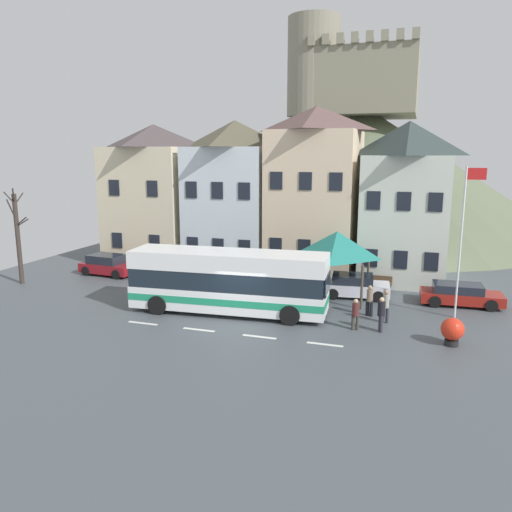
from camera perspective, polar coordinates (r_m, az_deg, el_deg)
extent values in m
cube|color=#494F55|center=(24.48, -2.22, -7.98)|extent=(40.00, 60.00, 0.06)
cube|color=silver|center=(25.42, -12.72, -7.43)|extent=(1.60, 0.20, 0.01)
cube|color=silver|center=(24.08, -6.50, -8.30)|extent=(1.60, 0.20, 0.01)
cube|color=silver|center=(23.06, 0.39, -9.14)|extent=(1.60, 0.20, 0.01)
cube|color=silver|center=(22.39, 7.83, -9.90)|extent=(1.60, 0.20, 0.01)
cube|color=beige|center=(38.89, -11.25, 5.65)|extent=(6.02, 6.22, 8.61)
pyramid|color=#483F40|center=(38.72, -11.55, 13.22)|extent=(6.02, 6.22, 1.65)
cube|color=black|center=(37.31, -15.48, 1.73)|extent=(0.80, 0.06, 1.10)
cube|color=black|center=(35.75, -11.45, 1.51)|extent=(0.80, 0.06, 1.10)
cube|color=black|center=(36.89, -15.80, 7.47)|extent=(0.80, 0.06, 1.10)
cube|color=black|center=(35.31, -11.69, 7.50)|extent=(0.80, 0.06, 1.10)
cube|color=silver|center=(36.45, -2.36, 5.47)|extent=(5.60, 6.67, 8.59)
pyramid|color=#504A39|center=(36.27, -2.43, 13.69)|extent=(5.60, 6.67, 1.84)
cube|color=black|center=(34.42, -7.21, 1.25)|extent=(0.80, 0.06, 1.10)
cube|color=black|center=(33.67, -4.33, 1.08)|extent=(0.80, 0.06, 1.10)
cube|color=black|center=(33.02, -1.33, 0.90)|extent=(0.80, 0.06, 1.10)
cube|color=black|center=(33.96, -7.37, 7.46)|extent=(0.80, 0.06, 1.10)
cube|color=black|center=(33.20, -4.43, 7.43)|extent=(0.80, 0.06, 1.10)
cube|color=black|center=(32.53, -1.36, 7.38)|extent=(0.80, 0.06, 1.10)
cube|color=beige|center=(34.50, 6.69, 5.92)|extent=(5.62, 6.06, 9.63)
pyramid|color=brown|center=(34.41, 6.92, 15.26)|extent=(5.62, 6.06, 1.59)
cube|color=black|center=(32.33, 2.25, 1.12)|extent=(0.80, 0.06, 1.10)
cube|color=black|center=(31.88, 5.49, 0.93)|extent=(0.80, 0.06, 1.10)
cube|color=black|center=(31.54, 8.81, 0.72)|extent=(0.80, 0.06, 1.10)
cube|color=black|center=(31.84, 2.31, 8.55)|extent=(0.80, 0.06, 1.10)
cube|color=black|center=(31.39, 5.63, 8.46)|extent=(0.80, 0.06, 1.10)
cube|color=black|center=(31.03, 9.04, 8.34)|extent=(0.80, 0.06, 1.10)
cube|color=silver|center=(34.35, 16.50, 4.16)|extent=(5.23, 6.93, 8.04)
pyramid|color=#2C3836|center=(34.12, 17.00, 12.67)|extent=(5.23, 6.93, 2.14)
cube|color=black|center=(31.34, 12.89, -0.21)|extent=(0.80, 0.06, 1.10)
cube|color=black|center=(31.24, 16.07, -0.41)|extent=(0.80, 0.06, 1.10)
cube|color=black|center=(31.24, 19.26, -0.61)|extent=(0.80, 0.06, 1.10)
cube|color=black|center=(30.83, 13.19, 6.16)|extent=(0.80, 0.06, 1.10)
cube|color=black|center=(30.73, 16.44, 5.98)|extent=(0.80, 0.06, 1.10)
cube|color=black|center=(30.73, 19.69, 5.77)|extent=(0.80, 0.06, 1.10)
cone|color=#5D674E|center=(55.33, 12.04, 9.54)|extent=(40.30, 40.30, 12.91)
cube|color=gray|center=(55.73, 12.43, 18.38)|extent=(10.14, 10.14, 6.30)
cylinder|color=gray|center=(54.27, 6.52, 20.47)|extent=(5.22, 5.22, 9.52)
cube|color=gray|center=(52.12, 6.36, 23.11)|extent=(0.68, 0.70, 0.96)
cube|color=gray|center=(51.86, 7.95, 23.13)|extent=(0.68, 0.70, 0.96)
cube|color=gray|center=(51.63, 9.55, 23.14)|extent=(0.68, 0.70, 0.96)
cube|color=gray|center=(51.44, 11.17, 23.13)|extent=(0.68, 0.70, 0.96)
cube|color=gray|center=(51.28, 12.80, 23.10)|extent=(0.68, 0.70, 0.96)
cube|color=gray|center=(51.16, 14.43, 23.06)|extent=(0.68, 0.70, 0.96)
cube|color=gray|center=(51.07, 16.08, 23.00)|extent=(0.68, 0.70, 0.96)
cube|color=gray|center=(51.02, 17.72, 22.92)|extent=(0.68, 0.70, 0.96)
cube|color=white|center=(26.23, -3.14, -4.70)|extent=(10.32, 3.20, 1.13)
cube|color=#1E8C60|center=(26.22, -3.14, -4.58)|extent=(10.35, 3.23, 0.36)
cube|color=#19232D|center=(25.96, -3.17, -2.49)|extent=(10.22, 3.16, 0.96)
cube|color=white|center=(25.75, -3.19, -0.49)|extent=(10.32, 3.20, 0.90)
cube|color=#19232D|center=(24.97, 8.12, -3.15)|extent=(0.21, 2.08, 0.92)
cylinder|color=black|center=(26.68, 4.77, -5.15)|extent=(1.02, 0.35, 1.00)
cylinder|color=black|center=(24.44, 3.86, -6.72)|extent=(1.02, 0.35, 1.00)
cylinder|color=black|center=(28.55, -9.09, -4.14)|extent=(1.02, 0.35, 1.00)
cylinder|color=black|center=(26.47, -11.11, -5.47)|extent=(1.02, 0.35, 1.00)
cylinder|color=#473D33|center=(30.87, 6.50, -1.54)|extent=(0.14, 0.14, 2.40)
cylinder|color=#473D33|center=(30.40, 12.60, -1.95)|extent=(0.14, 0.14, 2.40)
cylinder|color=#473D33|center=(27.73, 5.11, -3.01)|extent=(0.14, 0.14, 2.40)
cylinder|color=#473D33|center=(27.21, 11.91, -3.50)|extent=(0.14, 0.14, 2.40)
pyramid|color=#21786E|center=(28.60, 9.16, 1.31)|extent=(3.60, 3.60, 1.48)
cube|color=maroon|center=(29.73, 22.24, -4.33)|extent=(4.34, 1.96, 0.55)
cube|color=#1E232D|center=(29.58, 21.91, -3.37)|extent=(2.63, 1.66, 0.46)
cylinder|color=black|center=(30.77, 24.63, -4.27)|extent=(0.65, 0.24, 0.64)
cylinder|color=black|center=(29.21, 25.15, -5.13)|extent=(0.65, 0.24, 0.64)
cylinder|color=black|center=(30.40, 19.41, -4.05)|extent=(0.65, 0.24, 0.64)
cylinder|color=black|center=(28.82, 19.65, -4.91)|extent=(0.65, 0.24, 0.64)
cube|color=maroon|center=(35.82, -16.32, -1.27)|extent=(3.99, 2.15, 0.62)
cube|color=#1E232D|center=(35.82, -16.61, -0.31)|extent=(2.44, 1.79, 0.57)
cylinder|color=black|center=(35.74, -13.86, -1.45)|extent=(0.66, 0.26, 0.64)
cylinder|color=black|center=(34.42, -15.58, -2.03)|extent=(0.66, 0.26, 0.64)
cylinder|color=black|center=(37.30, -16.97, -1.08)|extent=(0.66, 0.26, 0.64)
cylinder|color=black|center=(36.04, -18.73, -1.62)|extent=(0.66, 0.26, 0.64)
cube|color=silver|center=(32.79, -9.42, -2.11)|extent=(4.45, 2.22, 0.63)
cube|color=#1E232D|center=(32.78, -9.76, -1.05)|extent=(2.73, 1.82, 0.56)
cylinder|color=black|center=(32.78, -6.54, -2.35)|extent=(0.66, 0.27, 0.64)
cylinder|color=black|center=(31.40, -8.11, -3.01)|extent=(0.66, 0.27, 0.64)
cylinder|color=black|center=(34.29, -10.60, -1.85)|extent=(0.66, 0.27, 0.64)
cylinder|color=black|center=(32.98, -12.26, -2.45)|extent=(0.66, 0.27, 0.64)
cube|color=silver|center=(29.70, 11.25, -3.61)|extent=(3.99, 2.25, 0.63)
cube|color=#1E232D|center=(29.56, 10.92, -2.55)|extent=(2.45, 1.87, 0.48)
cylinder|color=black|center=(30.62, 13.61, -3.60)|extent=(0.66, 0.27, 0.64)
cylinder|color=black|center=(28.92, 13.70, -4.50)|extent=(0.66, 0.27, 0.64)
cylinder|color=black|center=(30.63, 8.90, -3.41)|extent=(0.66, 0.27, 0.64)
cylinder|color=black|center=(28.92, 8.71, -4.30)|extent=(0.66, 0.27, 0.64)
cylinder|color=black|center=(26.45, 12.52, -5.75)|extent=(0.18, 0.18, 0.82)
cylinder|color=black|center=(26.36, 12.94, -5.82)|extent=(0.18, 0.18, 0.82)
cylinder|color=#7F6B56|center=(26.22, 12.79, -4.39)|extent=(0.32, 0.32, 0.61)
sphere|color=#9E7A60|center=(26.11, 12.83, -3.51)|extent=(0.22, 0.22, 0.22)
cylinder|color=#2D2D38|center=(25.55, 14.66, -6.47)|extent=(0.15, 0.15, 0.83)
cylinder|color=#2D2D38|center=(25.51, 14.23, -6.47)|extent=(0.15, 0.15, 0.83)
cylinder|color=gray|center=(25.33, 14.52, -4.98)|extent=(0.31, 0.31, 0.66)
sphere|color=#9E7A60|center=(25.21, 14.57, -4.01)|extent=(0.23, 0.23, 0.23)
cylinder|color=#2D2D38|center=(24.35, 13.91, -7.33)|extent=(0.16, 0.16, 0.82)
cylinder|color=#2D2D38|center=(24.15, 14.02, -7.50)|extent=(0.16, 0.16, 0.82)
cylinder|color=black|center=(24.04, 14.05, -5.85)|extent=(0.35, 0.35, 0.66)
sphere|color=#D1AD89|center=(23.91, 14.10, -4.83)|extent=(0.23, 0.23, 0.23)
cylinder|color=#38332D|center=(24.25, 10.93, -7.37)|extent=(0.14, 0.14, 0.75)
cylinder|color=#38332D|center=(24.26, 11.41, -7.38)|extent=(0.14, 0.14, 0.75)
cylinder|color=#512323|center=(24.06, 11.23, -5.97)|extent=(0.32, 0.32, 0.59)
sphere|color=tan|center=(23.95, 11.27, -5.06)|extent=(0.22, 0.22, 0.22)
cube|color=brown|center=(31.34, 13.62, -3.01)|extent=(1.68, 0.45, 0.08)
cube|color=brown|center=(31.51, 13.68, -2.52)|extent=(1.68, 0.06, 0.40)
cube|color=#2D2D33|center=(31.46, 12.22, -3.31)|extent=(0.08, 0.36, 0.45)
cube|color=#2D2D33|center=(31.36, 14.99, -3.49)|extent=(0.08, 0.36, 0.45)
cylinder|color=silver|center=(26.68, 22.19, 1.25)|extent=(0.10, 0.10, 7.55)
cube|color=red|center=(26.37, 23.74, 8.53)|extent=(0.90, 0.03, 0.56)
cylinder|color=black|center=(23.62, 21.29, -9.14)|extent=(0.59, 0.59, 0.25)
sphere|color=red|center=(23.42, 21.40, -7.73)|extent=(0.98, 0.98, 0.98)
cylinder|color=#382D28|center=(34.98, -25.38, 1.72)|extent=(0.28, 0.28, 5.71)
cylinder|color=#382D28|center=(34.34, -25.07, 3.59)|extent=(1.13, 0.39, 0.65)
cylinder|color=#382D28|center=(34.52, -26.20, 5.93)|extent=(0.25, 0.68, 0.80)
cylinder|color=#382D28|center=(34.31, -25.80, 6.12)|extent=(0.59, 0.66, 1.05)
cylinder|color=#382D28|center=(34.64, -24.97, 3.45)|extent=(0.82, 0.27, 0.54)
cylinder|color=#382D28|center=(34.81, -25.31, 5.89)|extent=(0.31, 0.63, 0.75)
cylinder|color=#382D28|center=(34.40, -25.99, 4.71)|extent=(0.28, 0.87, 1.40)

